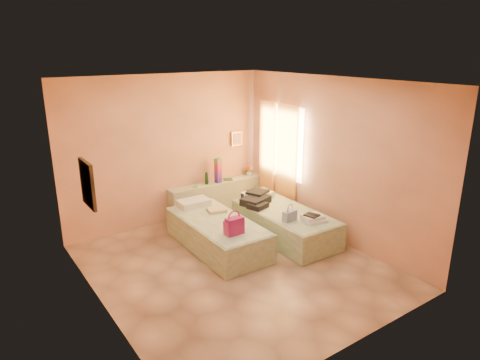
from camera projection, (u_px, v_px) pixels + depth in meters
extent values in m
plane|color=tan|center=(235.00, 267.00, 6.60)|extent=(4.50, 4.50, 0.00)
cube|color=#EDA57E|center=(167.00, 151.00, 7.95)|extent=(4.00, 0.02, 2.80)
cube|color=#EDA57E|center=(96.00, 209.00, 5.09)|extent=(0.02, 4.50, 2.80)
cube|color=#EDA57E|center=(332.00, 160.00, 7.28)|extent=(0.02, 4.50, 2.80)
cube|color=white|center=(235.00, 81.00, 5.77)|extent=(4.00, 4.50, 0.02)
cube|color=beige|center=(283.00, 142.00, 8.21)|extent=(0.02, 1.10, 1.40)
cube|color=gold|center=(286.00, 161.00, 8.18)|extent=(0.05, 0.55, 2.20)
cube|color=gold|center=(267.00, 155.00, 8.65)|extent=(0.05, 0.45, 2.20)
cube|color=black|center=(87.00, 184.00, 5.36)|extent=(0.04, 0.50, 0.60)
cube|color=#AD8139|center=(237.00, 139.00, 8.75)|extent=(0.25, 0.04, 0.30)
cube|color=#A3AF8F|center=(217.00, 197.00, 8.68)|extent=(2.05, 0.30, 0.65)
cube|color=#B7D0A7|center=(218.00, 234.00, 7.16)|extent=(0.95, 2.02, 0.50)
cube|color=#B7D0A7|center=(285.00, 224.00, 7.57)|extent=(0.95, 2.02, 0.50)
cylinder|color=#163D1E|center=(207.00, 179.00, 8.41)|extent=(0.08, 0.08, 0.23)
cube|color=#951258|center=(218.00, 171.00, 8.49)|extent=(0.13, 0.13, 0.49)
cylinder|color=#559C65|center=(196.00, 187.00, 8.26)|extent=(0.14, 0.14, 0.03)
cube|color=#27492F|center=(228.00, 179.00, 8.71)|extent=(0.20, 0.17, 0.03)
cube|color=silver|center=(249.00, 169.00, 9.01)|extent=(0.23, 0.23, 0.25)
cube|color=#951258|center=(234.00, 226.00, 6.52)|extent=(0.29, 0.17, 0.27)
cube|color=tan|center=(217.00, 210.00, 7.45)|extent=(0.38, 0.33, 0.05)
cube|color=black|center=(258.00, 199.00, 7.82)|extent=(0.72, 0.72, 0.17)
cube|color=#3C4D90|center=(290.00, 216.00, 7.05)|extent=(0.27, 0.15, 0.17)
cube|color=white|center=(314.00, 218.00, 7.03)|extent=(0.41, 0.37, 0.10)
cube|color=black|center=(312.00, 215.00, 6.99)|extent=(0.21, 0.25, 0.02)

